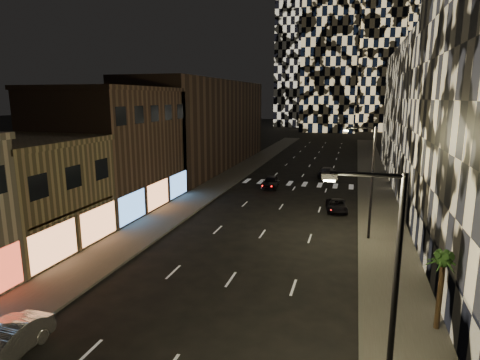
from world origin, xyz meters
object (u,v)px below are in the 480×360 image
Objects in this scene: streetlight_near at (387,290)px; car_silver_parked at (4,344)px; streetlight_far at (369,175)px; car_dark_rightlane at (337,206)px; palm_tree at (443,265)px; car_dark_midlane at (271,182)px; car_dark_oncoming at (327,172)px.

car_silver_parked is (-15.55, -0.35, -4.59)m from streetlight_near.
streetlight_far is 2.12× the size of car_dark_rightlane.
palm_tree is at bearing -81.61° from car_dark_rightlane.
car_dark_midlane is (-11.30, 36.66, -4.59)m from streetlight_near.
streetlight_far reaches higher than car_dark_rightlane.
streetlight_near is 8.21m from palm_tree.
palm_tree is (5.79, -20.52, 2.88)m from car_dark_rightlane.
streetlight_far is (0.00, 20.00, 0.00)m from streetlight_near.
palm_tree is (3.15, -12.65, -1.88)m from streetlight_far.
streetlight_near is 1.00× the size of streetlight_far.
streetlight_near is 16.22m from car_silver_parked.
streetlight_far is at bearing -78.78° from car_dark_rightlane.
streetlight_near is 1.93× the size of car_silver_parked.
car_dark_rightlane is at bearing 108.61° from streetlight_far.
car_dark_rightlane is 21.52m from palm_tree.
streetlight_near reaches higher than palm_tree.
streetlight_near is 38.64m from car_dark_midlane.
car_silver_parked is at bearing -100.24° from car_dark_midlane.
car_dark_rightlane is at bearing 95.43° from streetlight_near.
car_silver_parked is 31.03m from car_dark_rightlane.
palm_tree is (14.44, -29.31, 2.71)m from car_dark_midlane.
streetlight_near is at bearing -76.55° from car_dark_midlane.
car_dark_midlane is at bearing 107.13° from streetlight_near.
palm_tree is (3.15, 7.35, -1.88)m from streetlight_near.
palm_tree reaches higher than car_dark_rightlane.
car_dark_oncoming reaches higher than car_dark_rightlane.
car_dark_rightlane is (12.91, 28.22, -0.18)m from car_silver_parked.
car_silver_parked is at bearing -121.96° from car_dark_rightlane.
streetlight_far is 9.57m from car_dark_rightlane.
streetlight_near reaches higher than car_dark_midlane.
palm_tree is (18.70, 7.70, 2.71)m from car_silver_parked.
car_dark_rightlane is at bearing 105.77° from palm_tree.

